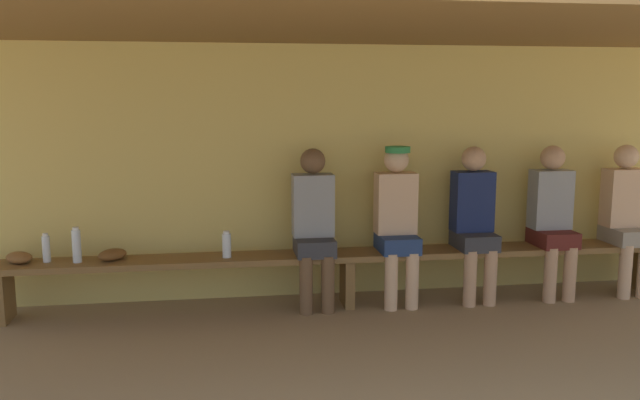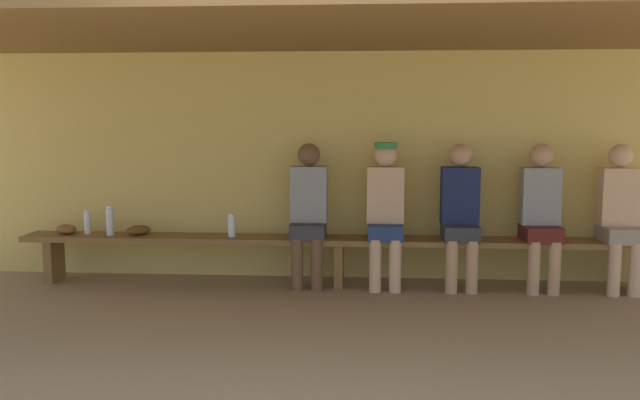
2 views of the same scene
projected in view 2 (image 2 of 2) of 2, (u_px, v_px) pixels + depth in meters
ground_plane at (330, 341)px, 4.67m from camera, size 24.00×24.00×0.00m
back_wall at (341, 166)px, 6.52m from camera, size 8.00×0.20×2.20m
dugout_roof at (335, 27)px, 5.09m from camera, size 8.00×2.80×0.12m
bench at (339, 245)px, 6.16m from camera, size 6.00×0.36×0.46m
player_middle at (309, 209)px, 6.14m from camera, size 0.34×0.42×1.34m
player_near_post at (460, 210)px, 6.04m from camera, size 0.34×0.42×1.34m
player_in_red at (620, 212)px, 5.94m from camera, size 0.34×0.42×1.34m
player_in_blue at (541, 211)px, 5.99m from camera, size 0.34×0.42×1.34m
player_with_sunglasses at (385, 208)px, 6.09m from camera, size 0.34×0.42×1.34m
water_bottle_orange at (87, 223)px, 6.33m from camera, size 0.06×0.06×0.23m
water_bottle_blue at (232, 226)px, 6.18m from camera, size 0.07×0.07×0.22m
water_bottle_green at (110, 221)px, 6.27m from camera, size 0.07×0.07×0.28m
baseball_glove_tan at (66, 229)px, 6.35m from camera, size 0.29×0.29×0.09m
baseball_glove_worn at (139, 230)px, 6.29m from camera, size 0.29×0.29×0.09m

